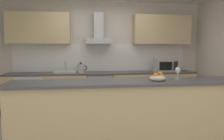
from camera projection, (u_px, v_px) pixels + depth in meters
ground at (112, 133)px, 3.78m from camera, size 5.97×4.55×0.02m
wall_back at (102, 55)px, 5.47m from camera, size 5.97×0.12×2.60m
backsplash_tile at (102, 58)px, 5.40m from camera, size 4.22×0.02×0.66m
counter_back at (103, 91)px, 5.17m from camera, size 4.37×0.60×0.90m
counter_island at (132, 115)px, 3.10m from camera, size 3.41×0.64×1.00m
upper_cabinets at (102, 29)px, 5.18m from camera, size 4.31×0.32×0.70m
oven at (99, 91)px, 5.13m from camera, size 0.60×0.62×0.80m
refrigerator at (32, 94)px, 4.92m from camera, size 0.58×0.60×0.85m
microwave at (165, 65)px, 5.27m from camera, size 0.50×0.38×0.30m
sink at (65, 72)px, 4.99m from camera, size 0.50×0.40×0.26m
kettle at (81, 68)px, 4.99m from camera, size 0.29×0.15×0.24m
range_hood at (99, 34)px, 5.13m from camera, size 0.62×0.45×0.72m
wine_glass at (178, 71)px, 3.21m from camera, size 0.08×0.08×0.18m
fruit_bowl at (158, 78)px, 3.05m from camera, size 0.22×0.22×0.13m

